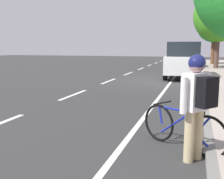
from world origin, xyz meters
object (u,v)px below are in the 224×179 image
at_px(bicycle_at_curb, 182,128).
at_px(street_tree_corner, 214,26).
at_px(street_tree_far_end, 219,16).
at_px(parked_sedan_dark_blue_mid, 191,56).
at_px(parked_sedan_silver_second, 188,59).
at_px(cyclist_with_backpack, 197,98).
at_px(parked_suv_white_nearest, 183,59).

height_order(bicycle_at_curb, street_tree_corner, street_tree_corner).
bearing_deg(street_tree_far_end, parked_sedan_dark_blue_mid, 101.16).
relative_size(bicycle_at_curb, street_tree_far_end, 0.25).
height_order(parked_sedan_dark_blue_mid, bicycle_at_curb, parked_sedan_dark_blue_mid).
bearing_deg(bicycle_at_curb, parked_sedan_silver_second, 91.70).
xyz_separation_m(parked_sedan_silver_second, street_tree_far_end, (2.12, -1.30, 3.22)).
xyz_separation_m(parked_sedan_dark_blue_mid, cyclist_with_backpack, (0.68, -28.17, 0.24)).
height_order(parked_suv_white_nearest, bicycle_at_curb, parked_suv_white_nearest).
relative_size(parked_sedan_silver_second, street_tree_far_end, 0.77).
bearing_deg(cyclist_with_backpack, parked_sedan_silver_second, 92.32).
relative_size(parked_suv_white_nearest, parked_sedan_dark_blue_mid, 1.07).
distance_m(cyclist_with_backpack, street_tree_corner, 23.34).
distance_m(parked_sedan_silver_second, parked_sedan_dark_blue_mid, 8.97).
bearing_deg(street_tree_far_end, street_tree_corner, 90.00).
relative_size(bicycle_at_curb, street_tree_corner, 0.30).
xyz_separation_m(parked_sedan_silver_second, bicycle_at_curb, (0.56, -18.74, -0.38)).
bearing_deg(parked_sedan_silver_second, street_tree_far_end, -31.45).
bearing_deg(parked_sedan_dark_blue_mid, parked_suv_white_nearest, -90.38).
bearing_deg(cyclist_with_backpack, street_tree_far_end, 85.71).
distance_m(parked_sedan_silver_second, street_tree_far_end, 4.06).
relative_size(parked_suv_white_nearest, street_tree_corner, 0.97).
distance_m(parked_sedan_silver_second, street_tree_corner, 5.30).
distance_m(parked_suv_white_nearest, cyclist_with_backpack, 11.84).
bearing_deg(parked_sedan_dark_blue_mid, street_tree_corner, -68.02).
bearing_deg(cyclist_with_backpack, parked_sedan_dark_blue_mid, 91.38).
bearing_deg(parked_suv_white_nearest, parked_sedan_silver_second, 89.92).
xyz_separation_m(cyclist_with_backpack, street_tree_far_end, (1.34, 17.91, 2.98)).
distance_m(parked_suv_white_nearest, street_tree_far_end, 7.10).
relative_size(cyclist_with_backpack, street_tree_corner, 0.33).
xyz_separation_m(parked_suv_white_nearest, street_tree_far_end, (2.13, 6.10, 2.94)).
bearing_deg(bicycle_at_curb, street_tree_far_end, 84.88).
bearing_deg(bicycle_at_curb, street_tree_corner, 86.06).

